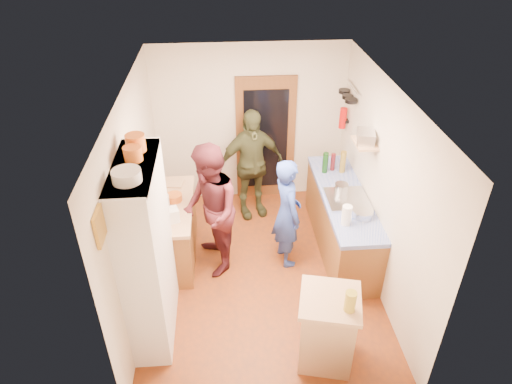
{
  "coord_description": "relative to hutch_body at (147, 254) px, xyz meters",
  "views": [
    {
      "loc": [
        -0.43,
        -4.65,
        4.33
      ],
      "look_at": [
        -0.05,
        0.15,
        1.22
      ],
      "focal_mm": 32.0,
      "sensor_mm": 36.0,
      "label": 1
    }
  ],
  "objects": [
    {
      "name": "paper_towel",
      "position": [
        2.35,
        0.63,
        -0.07
      ],
      "size": [
        0.16,
        0.16,
        0.27
      ],
      "primitive_type": "cylinder",
      "rotation": [
        0.0,
        0.0,
        -0.34
      ],
      "color": "white",
      "rests_on": "right_counter_top"
    },
    {
      "name": "left_counter_base",
      "position": [
        0.1,
        1.25,
        -0.68
      ],
      "size": [
        0.6,
        1.4,
        0.85
      ],
      "primitive_type": "cube",
      "color": "brown",
      "rests_on": "ground"
    },
    {
      "name": "mixing_bowl",
      "position": [
        2.6,
        0.76,
        -0.15
      ],
      "size": [
        0.26,
        0.26,
        0.1
      ],
      "primitive_type": "cylinder",
      "rotation": [
        0.0,
        0.0,
        0.0
      ],
      "color": "silver",
      "rests_on": "right_counter_top"
    },
    {
      "name": "oil_jar",
      "position": [
        2.04,
        -0.78,
        -0.08
      ],
      "size": [
        0.14,
        0.14,
        0.23
      ],
      "primitive_type": "cylinder",
      "rotation": [
        0.0,
        0.0,
        -0.23
      ],
      "color": "#AD9E2D",
      "rests_on": "island_top"
    },
    {
      "name": "island_top",
      "position": [
        1.89,
        -0.62,
        -0.22
      ],
      "size": [
        0.75,
        0.75,
        0.05
      ],
      "primitive_type": "cube",
      "rotation": [
        0.0,
        0.0,
        -0.23
      ],
      "color": "tan",
      "rests_on": "island_base"
    },
    {
      "name": "person_hob",
      "position": [
        1.71,
        1.05,
        -0.3
      ],
      "size": [
        0.51,
        0.65,
        1.59
      ],
      "primitive_type": "imported",
      "rotation": [
        0.0,
        0.0,
        1.81
      ],
      "color": "#2B44A2",
      "rests_on": "ground"
    },
    {
      "name": "ext_bracket",
      "position": [
        2.77,
        2.5,
        0.35
      ],
      "size": [
        0.06,
        0.1,
        0.04
      ],
      "primitive_type": "cube",
      "color": "black",
      "rests_on": "wall_right"
    },
    {
      "name": "bottle_b",
      "position": [
        2.48,
        1.97,
        -0.07
      ],
      "size": [
        0.08,
        0.08,
        0.27
      ],
      "primitive_type": "cylinder",
      "rotation": [
        0.0,
        0.0,
        0.17
      ],
      "color": "#591419",
      "rests_on": "right_counter_top"
    },
    {
      "name": "left_counter_top",
      "position": [
        0.1,
        1.25,
        -0.23
      ],
      "size": [
        0.64,
        1.44,
        0.05
      ],
      "primitive_type": "cube",
      "color": "tan",
      "rests_on": "left_counter_base"
    },
    {
      "name": "person_left",
      "position": [
        0.68,
        1.05,
        -0.17
      ],
      "size": [
        0.86,
        1.02,
        1.85
      ],
      "primitive_type": "imported",
      "rotation": [
        0.0,
        0.0,
        -1.38
      ],
      "color": "#4A1A20",
      "rests_on": "ground"
    },
    {
      "name": "bottle_c",
      "position": [
        2.61,
        1.9,
        -0.03
      ],
      "size": [
        0.1,
        0.1,
        0.34
      ],
      "primitive_type": "cylinder",
      "rotation": [
        0.0,
        0.0,
        -0.21
      ],
      "color": "olive",
      "rests_on": "right_counter_top"
    },
    {
      "name": "orange_pot_a",
      "position": [
        0.0,
        0.1,
        1.17
      ],
      "size": [
        0.18,
        0.18,
        0.14
      ],
      "primitive_type": "cylinder",
      "color": "orange",
      "rests_on": "hutch_top_shelf"
    },
    {
      "name": "plate_stack",
      "position": [
        0.0,
        -0.29,
        1.16
      ],
      "size": [
        0.26,
        0.26,
        0.11
      ],
      "primitive_type": "cylinder",
      "color": "white",
      "rests_on": "hutch_top_shelf"
    },
    {
      "name": "hutch_top_shelf",
      "position": [
        0.0,
        0.0,
        1.08
      ],
      "size": [
        0.4,
        1.14,
        0.04
      ],
      "primitive_type": "cube",
      "color": "silver",
      "rests_on": "hutch_body"
    },
    {
      "name": "pot_on_hob",
      "position": [
        2.45,
        1.31,
        -0.1
      ],
      "size": [
        0.19,
        0.19,
        0.12
      ],
      "primitive_type": "cylinder",
      "color": "silver",
      "rests_on": "hob"
    },
    {
      "name": "wall_shelf",
      "position": [
        2.67,
        1.25,
        0.6
      ],
      "size": [
        0.26,
        0.42,
        0.03
      ],
      "primitive_type": "cube",
      "color": "tan",
      "rests_on": "wall_right"
    },
    {
      "name": "hutch_body",
      "position": [
        0.0,
        0.0,
        0.0
      ],
      "size": [
        0.4,
        1.2,
        2.2
      ],
      "primitive_type": "cube",
      "color": "silver",
      "rests_on": "ground"
    },
    {
      "name": "ceiling",
      "position": [
        1.3,
        0.8,
        1.51
      ],
      "size": [
        3.0,
        4.0,
        0.02
      ],
      "primitive_type": "cube",
      "color": "silver",
      "rests_on": "ground"
    },
    {
      "name": "chopping_board",
      "position": [
        0.12,
        1.75,
        -0.19
      ],
      "size": [
        0.33,
        0.26,
        0.02
      ],
      "primitive_type": "cube",
      "rotation": [
        0.0,
        0.0,
        -0.16
      ],
      "color": "tan",
      "rests_on": "left_counter_top"
    },
    {
      "name": "orange_bowl",
      "position": [
        0.18,
        1.33,
        -0.15
      ],
      "size": [
        0.25,
        0.25,
        0.09
      ],
      "primitive_type": "cylinder",
      "rotation": [
        0.0,
        0.0,
        0.24
      ],
      "color": "orange",
      "rests_on": "left_counter_top"
    },
    {
      "name": "toaster",
      "position": [
        0.15,
        0.85,
        -0.11
      ],
      "size": [
        0.28,
        0.23,
        0.18
      ],
      "primitive_type": "cube",
      "rotation": [
        0.0,
        0.0,
        0.32
      ],
      "color": "white",
      "rests_on": "left_counter_top"
    },
    {
      "name": "right_counter_top",
      "position": [
        2.5,
        1.3,
        -0.23
      ],
      "size": [
        0.62,
        2.22,
        0.06
      ],
      "primitive_type": "cube",
      "color": "#0726A4",
      "rests_on": "right_counter_base"
    },
    {
      "name": "picture_frame",
      "position": [
        -0.18,
        -0.75,
        0.95
      ],
      "size": [
        0.03,
        0.25,
        0.3
      ],
      "primitive_type": "cube",
      "color": "gold",
      "rests_on": "wall_left"
    },
    {
      "name": "pan_hang_a",
      "position": [
        2.7,
        2.15,
        0.82
      ],
      "size": [
        0.18,
        0.18,
        0.05
      ],
      "primitive_type": "cylinder",
      "color": "black",
      "rests_on": "pan_rail"
    },
    {
      "name": "island_base",
      "position": [
        1.89,
        -0.62,
        -0.67
      ],
      "size": [
        0.66,
        0.66,
        0.86
      ],
      "primitive_type": "cube",
      "rotation": [
        0.0,
        0.0,
        -0.23
      ],
      "color": "tan",
      "rests_on": "ground"
    },
    {
      "name": "wall_right",
      "position": [
        2.81,
        0.8,
        0.2
      ],
      "size": [
        0.02,
        4.0,
        2.6
      ],
      "primitive_type": "cube",
      "color": "beige",
      "rests_on": "ground"
    },
    {
      "name": "right_counter_base",
      "position": [
        2.5,
        1.3,
        -0.68
      ],
      "size": [
        0.6,
        2.2,
        0.84
      ],
      "primitive_type": "cube",
      "color": "brown",
      "rests_on": "ground"
    },
    {
      "name": "door_frame",
      "position": [
        1.55,
        2.77,
        -0.05
      ],
      "size": [
        0.95,
        0.06,
        2.1
      ],
      "primitive_type": "cube",
      "color": "brown",
      "rests_on": "ground"
    },
    {
      "name": "wall_back",
      "position": [
        1.3,
        2.81,
        0.2
      ],
      "size": [
        3.0,
        0.02,
        2.6
      ],
      "primitive_type": "cube",
      "color": "beige",
      "rests_on": "ground"
    },
    {
      "name": "fire_extinguisher",
      "position": [
        2.71,
        2.5,
        0.4
      ],
      "size": [
        0.11,
        0.11,
        0.32
      ],
      "primitive_type": "cylinder",
      "color": "red",
      "rests_on": "wall_right"
    },
    {
      "name": "kettle",
      "position": [
        0.05,
        1.18,
        -0.11
      ],
      "size": [
        0.19,
        0.19,
        0.18
      ],
      "primitive_type": "cylinder",
      "rotation": [
        0.0,
        0.0,
        -0.18
      ],
      "color": "white",
      "rests_on": "left_counter_top"
    },
    {
      "name": "door_glass",
      "position": [
        1.55,
        2.74,
        -0.05
      ],
      "size": [
        0.7,
        0.02,
        1.7
      ],
      "primitive_type": "cube",
      "color": "black",
      "rests_on": "door_frame"
    },
    {
      "name": "hob",
      "position": [
        2.5,
        1.15,
        -0.18
      ],
      "size": [
        0.55,
        0.58,
        0.04
      ],
      "primitive_type": "cube",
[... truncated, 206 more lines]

